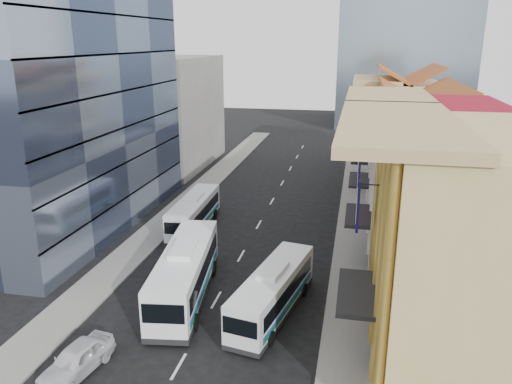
% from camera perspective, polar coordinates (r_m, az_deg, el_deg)
% --- Properties ---
extents(ground, '(200.00, 200.00, 0.00)m').
position_cam_1_polar(ground, '(26.73, -9.62, -20.30)').
color(ground, black).
rests_on(ground, ground).
extents(sidewalk_right, '(3.00, 90.00, 0.15)m').
position_cam_1_polar(sidewalk_right, '(44.62, 11.11, -4.35)').
color(sidewalk_right, slate).
rests_on(sidewalk_right, ground).
extents(sidewalk_left, '(3.00, 90.00, 0.15)m').
position_cam_1_polar(sidewalk_left, '(47.69, -9.76, -2.86)').
color(sidewalk_left, slate).
rests_on(sidewalk_left, ground).
extents(shophouse_tan, '(8.00, 14.00, 12.00)m').
position_cam_1_polar(shophouse_tan, '(27.23, 22.89, -6.18)').
color(shophouse_tan, '#D2BC79').
rests_on(shophouse_tan, ground).
extents(shophouse_red, '(8.00, 10.00, 12.00)m').
position_cam_1_polar(shophouse_red, '(38.43, 19.70, 0.77)').
color(shophouse_red, maroon).
rests_on(shophouse_red, ground).
extents(shophouse_cream_near, '(8.00, 9.00, 10.00)m').
position_cam_1_polar(shophouse_cream_near, '(47.80, 18.15, 2.74)').
color(shophouse_cream_near, beige).
rests_on(shophouse_cream_near, ground).
extents(shophouse_cream_mid, '(8.00, 9.00, 10.00)m').
position_cam_1_polar(shophouse_cream_mid, '(56.53, 17.24, 4.94)').
color(shophouse_cream_mid, beige).
rests_on(shophouse_cream_mid, ground).
extents(shophouse_cream_far, '(8.00, 12.00, 11.00)m').
position_cam_1_polar(shophouse_cream_far, '(66.73, 16.50, 7.20)').
color(shophouse_cream_far, beige).
rests_on(shophouse_cream_far, ground).
extents(office_tower, '(12.00, 26.00, 30.00)m').
position_cam_1_polar(office_tower, '(46.21, -22.33, 14.45)').
color(office_tower, '#3E4963').
rests_on(office_tower, ground).
extents(office_block_far, '(10.00, 18.00, 14.00)m').
position_cam_1_polar(office_block_far, '(66.89, -9.92, 8.97)').
color(office_block_far, gray).
rests_on(office_block_far, ground).
extents(bus_left_near, '(4.19, 11.65, 3.66)m').
position_cam_1_polar(bus_left_near, '(32.69, -8.11, -9.05)').
color(bus_left_near, white).
rests_on(bus_left_near, ground).
extents(bus_left_far, '(2.52, 9.73, 3.10)m').
position_cam_1_polar(bus_left_far, '(44.27, -7.08, -2.29)').
color(bus_left_far, white).
rests_on(bus_left_far, ground).
extents(bus_right, '(4.07, 9.89, 3.09)m').
position_cam_1_polar(bus_right, '(30.74, 1.93, -11.25)').
color(bus_right, silver).
rests_on(bus_right, ground).
extents(sedan_left, '(2.57, 4.72, 1.52)m').
position_cam_1_polar(sedan_left, '(27.84, -19.83, -17.57)').
color(sedan_left, silver).
rests_on(sedan_left, ground).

